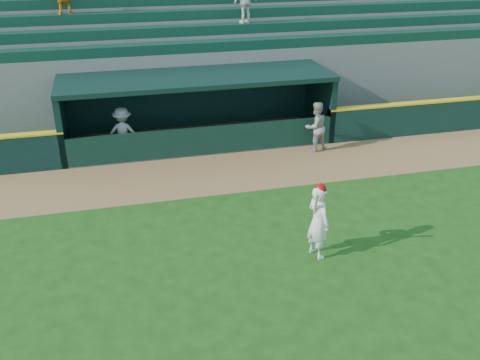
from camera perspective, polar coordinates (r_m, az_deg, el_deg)
The scene contains 7 objects.
ground at distance 12.77m, azimuth 1.77°, elevation -8.29°, with size 120.00×120.00×0.00m, color #1A4611.
warning_track at distance 16.94m, azimuth -2.73°, elevation 0.70°, with size 40.00×3.00×0.01m, color olive.
dugout_player_front at distance 18.59m, azimuth 8.08°, elevation 5.65°, with size 0.84×0.66×1.73m, color #959591.
dugout_player_inside at distance 18.33m, azimuth -12.34°, elevation 4.98°, with size 1.11×0.64×1.72m, color #A0A19C.
dugout at distance 19.31m, azimuth -4.70°, elevation 8.10°, with size 9.40×2.80×2.46m.
stands at distance 23.43m, azimuth -6.81°, elevation 13.73°, with size 34.50×6.29×7.54m.
batter_at_plate at distance 12.50m, azimuth 8.34°, elevation -4.28°, with size 0.62×0.85×1.90m.
Camera 1 is at (-2.97, -10.19, 7.09)m, focal length 40.00 mm.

